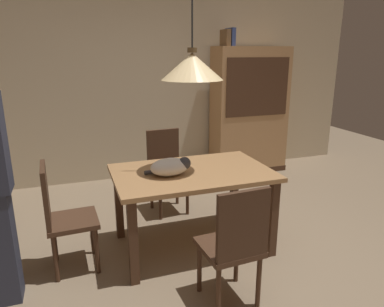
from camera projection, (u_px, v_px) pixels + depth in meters
name	position (u px, v px, depth m)	size (l,w,h in m)	color
ground	(224.00, 271.00, 2.99)	(10.00, 10.00, 0.00)	#847056
back_wall	(149.00, 76.00, 4.99)	(6.40, 0.10, 2.90)	beige
dining_table	(192.00, 181.00, 3.21)	(1.40, 0.90, 0.75)	#A87A4C
chair_far_back	(166.00, 167.00, 4.04)	(0.43, 0.43, 0.93)	#472D1E
chair_near_front	(235.00, 242.00, 2.45)	(0.42, 0.42, 0.93)	#472D1E
chair_left_side	(62.00, 213.00, 2.88)	(0.42, 0.42, 0.93)	#472D1E
cat_sleeping	(171.00, 167.00, 3.05)	(0.39, 0.25, 0.16)	silver
pendant_lamp	(192.00, 66.00, 2.93)	(0.52, 0.52, 1.30)	beige
hutch_bookcase	(249.00, 113.00, 5.30)	(1.12, 0.45, 1.85)	tan
book_brown_thick	(225.00, 38.00, 4.87)	(0.06, 0.24, 0.22)	brown
book_blue_wide	(230.00, 37.00, 4.89)	(0.06, 0.24, 0.24)	#384C93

